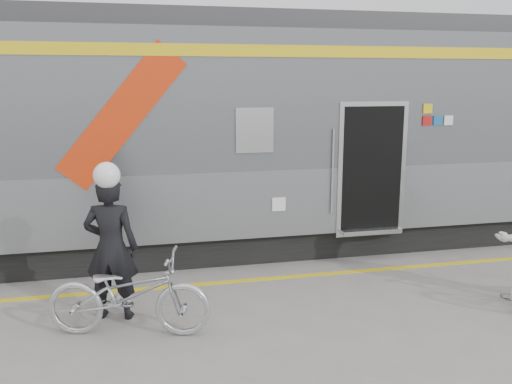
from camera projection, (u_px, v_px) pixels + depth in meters
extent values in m
plane|color=slate|center=(330.00, 342.00, 6.37)|extent=(90.00, 90.00, 0.00)
cube|color=black|center=(227.00, 229.00, 10.21)|extent=(24.00, 2.70, 0.50)
cube|color=#9EA0A5|center=(226.00, 188.00, 10.05)|extent=(24.00, 3.00, 1.10)
cube|color=slate|center=(225.00, 98.00, 9.72)|extent=(24.00, 3.00, 2.20)
cube|color=#38383A|center=(224.00, 25.00, 9.46)|extent=(24.00, 2.64, 0.30)
cube|color=gold|center=(242.00, 50.00, 8.12)|extent=(24.00, 0.02, 0.18)
cube|color=red|center=(121.00, 116.00, 7.92)|extent=(1.96, 0.01, 2.19)
cube|color=black|center=(255.00, 130.00, 8.41)|extent=(0.55, 0.02, 0.65)
cube|color=black|center=(367.00, 168.00, 9.19)|extent=(1.05, 0.45, 2.10)
cube|color=silver|center=(372.00, 170.00, 8.98)|extent=(1.20, 0.02, 2.25)
cylinder|color=silver|center=(333.00, 172.00, 8.81)|extent=(0.04, 0.04, 1.40)
cube|color=silver|center=(370.00, 230.00, 9.16)|extent=(1.05, 0.25, 0.06)
cube|color=gold|center=(428.00, 109.00, 8.98)|extent=(0.16, 0.01, 0.16)
cube|color=#AC1314|center=(427.00, 121.00, 9.02)|extent=(0.16, 0.01, 0.16)
cube|color=#175996|center=(438.00, 120.00, 9.07)|extent=(0.16, 0.01, 0.16)
cube|color=silver|center=(449.00, 120.00, 9.11)|extent=(0.16, 0.01, 0.16)
cube|color=silver|center=(279.00, 204.00, 8.74)|extent=(0.22, 0.01, 0.22)
cube|color=gold|center=(281.00, 277.00, 8.42)|extent=(24.00, 0.12, 0.01)
imported|color=black|center=(111.00, 248.00, 6.85)|extent=(0.77, 0.60, 1.87)
imported|color=#ADB0B5|center=(129.00, 294.00, 6.45)|extent=(2.07, 1.15, 1.03)
sphere|color=white|center=(106.00, 162.00, 6.63)|extent=(0.32, 0.32, 0.32)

